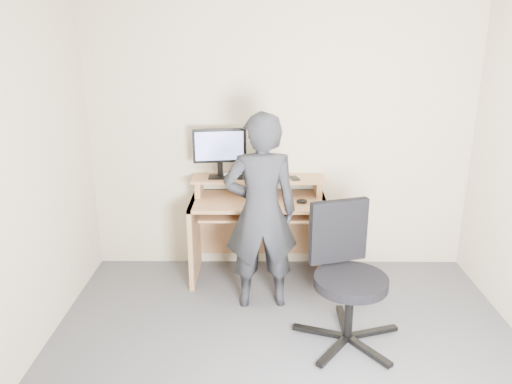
{
  "coord_description": "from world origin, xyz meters",
  "views": [
    {
      "loc": [
        -0.19,
        -2.72,
        2.18
      ],
      "look_at": [
        -0.22,
        1.05,
        0.95
      ],
      "focal_mm": 35.0,
      "sensor_mm": 36.0,
      "label": 1
    }
  ],
  "objects_px": {
    "desk": "(258,218)",
    "monitor": "(220,149)",
    "person": "(261,212)",
    "office_chair": "(346,270)"
  },
  "relations": [
    {
      "from": "desk",
      "to": "person",
      "type": "relative_size",
      "value": 0.75
    },
    {
      "from": "desk",
      "to": "monitor",
      "type": "relative_size",
      "value": 2.54
    },
    {
      "from": "monitor",
      "to": "office_chair",
      "type": "height_order",
      "value": "monitor"
    },
    {
      "from": "monitor",
      "to": "person",
      "type": "xyz_separation_m",
      "value": [
        0.36,
        -0.61,
        -0.37
      ]
    },
    {
      "from": "monitor",
      "to": "person",
      "type": "distance_m",
      "value": 0.8
    },
    {
      "from": "desk",
      "to": "office_chair",
      "type": "xyz_separation_m",
      "value": [
        0.63,
        -1.03,
        -0.0
      ]
    },
    {
      "from": "monitor",
      "to": "office_chair",
      "type": "xyz_separation_m",
      "value": [
        0.97,
        -1.08,
        -0.63
      ]
    },
    {
      "from": "monitor",
      "to": "person",
      "type": "relative_size",
      "value": 0.29
    },
    {
      "from": "person",
      "to": "monitor",
      "type": "bearing_deg",
      "value": -64.75
    },
    {
      "from": "desk",
      "to": "office_chair",
      "type": "height_order",
      "value": "office_chair"
    }
  ]
}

